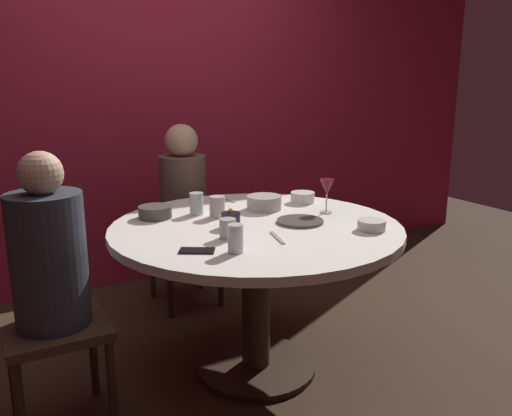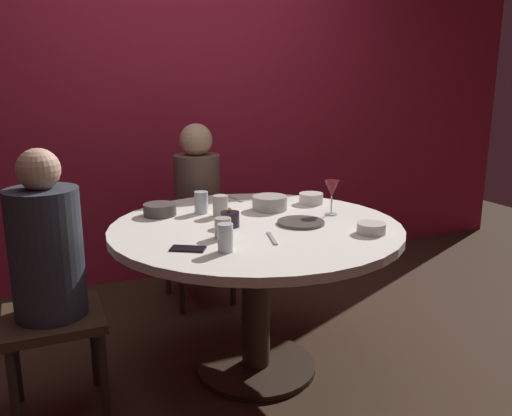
{
  "view_description": "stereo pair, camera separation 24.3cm",
  "coord_description": "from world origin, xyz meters",
  "px_view_note": "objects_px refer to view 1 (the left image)",
  "views": [
    {
      "loc": [
        -1.17,
        -2.12,
        1.44
      ],
      "look_at": [
        0.0,
        0.0,
        0.84
      ],
      "focal_mm": 37.33,
      "sensor_mm": 36.0,
      "label": 1
    },
    {
      "loc": [
        -0.95,
        -2.23,
        1.44
      ],
      "look_at": [
        0.0,
        0.0,
        0.84
      ],
      "focal_mm": 37.33,
      "sensor_mm": 36.0,
      "label": 2
    }
  ],
  "objects_px": {
    "bowl_salad_center": "(264,203)",
    "cup_by_right_diner": "(197,204)",
    "cell_phone": "(197,251)",
    "seated_diner_left": "(49,265)",
    "dinner_plate": "(300,221)",
    "cup_center_front": "(217,207)",
    "bowl_small_white": "(155,212)",
    "cup_by_left_diner": "(236,239)",
    "seated_diner_back": "(183,195)",
    "bowl_sauce_side": "(303,197)",
    "dining_table": "(256,255)",
    "candle_holder": "(231,220)",
    "wine_glass": "(327,188)",
    "cup_near_candle": "(228,229)",
    "bowl_serving_large": "(372,225)"
  },
  "relations": [
    {
      "from": "candle_holder",
      "to": "cup_by_left_diner",
      "type": "relative_size",
      "value": 0.81
    },
    {
      "from": "dinner_plate",
      "to": "cup_by_right_diner",
      "type": "distance_m",
      "value": 0.54
    },
    {
      "from": "bowl_sauce_side",
      "to": "candle_holder",
      "type": "bearing_deg",
      "value": -155.52
    },
    {
      "from": "cell_phone",
      "to": "cup_by_left_diner",
      "type": "relative_size",
      "value": 1.22
    },
    {
      "from": "dinner_plate",
      "to": "bowl_salad_center",
      "type": "bearing_deg",
      "value": 93.77
    },
    {
      "from": "candle_holder",
      "to": "cup_by_right_diner",
      "type": "xyz_separation_m",
      "value": [
        -0.04,
        0.3,
        0.02
      ]
    },
    {
      "from": "candle_holder",
      "to": "cup_center_front",
      "type": "height_order",
      "value": "cup_center_front"
    },
    {
      "from": "cup_near_candle",
      "to": "cup_by_right_diner",
      "type": "xyz_separation_m",
      "value": [
        0.04,
        0.45,
        0.01
      ]
    },
    {
      "from": "cup_near_candle",
      "to": "bowl_serving_large",
      "type": "bearing_deg",
      "value": -17.8
    },
    {
      "from": "seated_diner_back",
      "to": "bowl_sauce_side",
      "type": "bearing_deg",
      "value": 33.81
    },
    {
      "from": "seated_diner_left",
      "to": "bowl_sauce_side",
      "type": "distance_m",
      "value": 1.4
    },
    {
      "from": "bowl_small_white",
      "to": "cup_by_left_diner",
      "type": "bearing_deg",
      "value": -80.88
    },
    {
      "from": "cup_near_candle",
      "to": "candle_holder",
      "type": "bearing_deg",
      "value": 59.3
    },
    {
      "from": "dining_table",
      "to": "wine_glass",
      "type": "distance_m",
      "value": 0.51
    },
    {
      "from": "seated_diner_left",
      "to": "bowl_serving_large",
      "type": "distance_m",
      "value": 1.39
    },
    {
      "from": "bowl_serving_large",
      "to": "cup_by_left_diner",
      "type": "distance_m",
      "value": 0.69
    },
    {
      "from": "bowl_salad_center",
      "to": "seated_diner_back",
      "type": "bearing_deg",
      "value": 104.29
    },
    {
      "from": "wine_glass",
      "to": "cup_by_right_diner",
      "type": "bearing_deg",
      "value": 153.68
    },
    {
      "from": "cup_by_left_diner",
      "to": "bowl_sauce_side",
      "type": "bearing_deg",
      "value": 39.68
    },
    {
      "from": "bowl_salad_center",
      "to": "bowl_small_white",
      "type": "bearing_deg",
      "value": 168.8
    },
    {
      "from": "dinner_plate",
      "to": "cup_by_left_diner",
      "type": "height_order",
      "value": "cup_by_left_diner"
    },
    {
      "from": "seated_diner_left",
      "to": "dinner_plate",
      "type": "xyz_separation_m",
      "value": [
        1.13,
        -0.07,
        0.05
      ]
    },
    {
      "from": "bowl_salad_center",
      "to": "cup_center_front",
      "type": "xyz_separation_m",
      "value": [
        -0.28,
        -0.02,
        0.02
      ]
    },
    {
      "from": "bowl_salad_center",
      "to": "bowl_small_white",
      "type": "height_order",
      "value": "bowl_salad_center"
    },
    {
      "from": "cup_center_front",
      "to": "cup_by_right_diner",
      "type": "bearing_deg",
      "value": 126.21
    },
    {
      "from": "dining_table",
      "to": "bowl_serving_large",
      "type": "distance_m",
      "value": 0.56
    },
    {
      "from": "bowl_small_white",
      "to": "cup_by_right_diner",
      "type": "relative_size",
      "value": 1.48
    },
    {
      "from": "dinner_plate",
      "to": "seated_diner_left",
      "type": "bearing_deg",
      "value": 176.2
    },
    {
      "from": "candle_holder",
      "to": "wine_glass",
      "type": "distance_m",
      "value": 0.56
    },
    {
      "from": "cup_by_right_diner",
      "to": "seated_diner_left",
      "type": "bearing_deg",
      "value": -157.61
    },
    {
      "from": "seated_diner_back",
      "to": "candle_holder",
      "type": "bearing_deg",
      "value": -7.75
    },
    {
      "from": "bowl_salad_center",
      "to": "cup_by_right_diner",
      "type": "bearing_deg",
      "value": 167.84
    },
    {
      "from": "cup_near_candle",
      "to": "cup_center_front",
      "type": "height_order",
      "value": "cup_center_front"
    },
    {
      "from": "dining_table",
      "to": "dinner_plate",
      "type": "distance_m",
      "value": 0.27
    },
    {
      "from": "dinner_plate",
      "to": "bowl_small_white",
      "type": "bearing_deg",
      "value": 143.89
    },
    {
      "from": "bowl_serving_large",
      "to": "bowl_small_white",
      "type": "distance_m",
      "value": 1.05
    },
    {
      "from": "cup_by_left_diner",
      "to": "bowl_salad_center",
      "type": "bearing_deg",
      "value": 51.13
    },
    {
      "from": "cup_by_left_diner",
      "to": "dining_table",
      "type": "bearing_deg",
      "value": 49.97
    },
    {
      "from": "seated_diner_left",
      "to": "cup_center_front",
      "type": "height_order",
      "value": "seated_diner_left"
    },
    {
      "from": "candle_holder",
      "to": "cell_phone",
      "type": "bearing_deg",
      "value": -137.62
    },
    {
      "from": "bowl_sauce_side",
      "to": "wine_glass",
      "type": "bearing_deg",
      "value": -95.69
    },
    {
      "from": "dining_table",
      "to": "cup_by_right_diner",
      "type": "xyz_separation_m",
      "value": [
        -0.17,
        0.31,
        0.21
      ]
    },
    {
      "from": "candle_holder",
      "to": "bowl_small_white",
      "type": "height_order",
      "value": "candle_holder"
    },
    {
      "from": "cup_by_left_diner",
      "to": "cup_by_right_diner",
      "type": "relative_size",
      "value": 1.03
    },
    {
      "from": "cell_phone",
      "to": "bowl_salad_center",
      "type": "xyz_separation_m",
      "value": [
        0.58,
        0.47,
        0.03
      ]
    },
    {
      "from": "cell_phone",
      "to": "seated_diner_left",
      "type": "bearing_deg",
      "value": -83.71
    },
    {
      "from": "dinner_plate",
      "to": "bowl_sauce_side",
      "type": "distance_m",
      "value": 0.43
    },
    {
      "from": "bowl_serving_large",
      "to": "cup_by_right_diner",
      "type": "xyz_separation_m",
      "value": [
        -0.59,
        0.65,
        0.03
      ]
    },
    {
      "from": "dining_table",
      "to": "candle_holder",
      "type": "bearing_deg",
      "value": 174.5
    },
    {
      "from": "cup_center_front",
      "to": "seated_diner_back",
      "type": "bearing_deg",
      "value": 82.08
    }
  ]
}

